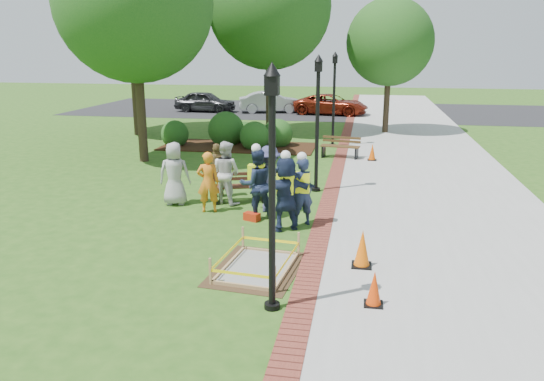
% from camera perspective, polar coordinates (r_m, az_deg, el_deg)
% --- Properties ---
extents(ground, '(100.00, 100.00, 0.00)m').
position_cam_1_polar(ground, '(12.54, -3.23, -5.73)').
color(ground, '#285116').
rests_on(ground, ground).
extents(sidewalk, '(6.00, 60.00, 0.02)m').
position_cam_1_polar(sidewalk, '(21.97, 15.81, 2.94)').
color(sidewalk, '#9E9E99').
rests_on(sidewalk, ground).
extents(brick_edging, '(0.50, 60.00, 0.03)m').
position_cam_1_polar(brick_edging, '(21.87, 7.30, 3.36)').
color(brick_edging, maroon).
rests_on(brick_edging, ground).
extents(mulch_bed, '(7.00, 3.00, 0.05)m').
position_cam_1_polar(mulch_bed, '(24.49, -3.64, 4.74)').
color(mulch_bed, '#381E0F').
rests_on(mulch_bed, ground).
extents(parking_lot, '(36.00, 12.00, 0.01)m').
position_cam_1_polar(parking_lot, '(38.74, 6.05, 8.57)').
color(parking_lot, black).
rests_on(parking_lot, ground).
extents(wet_concrete_pad, '(1.94, 2.47, 0.55)m').
position_cam_1_polar(wet_concrete_pad, '(11.07, -1.60, -7.35)').
color(wet_concrete_pad, '#47331E').
rests_on(wet_concrete_pad, ground).
extents(bench_near, '(1.65, 0.96, 0.85)m').
position_cam_1_polar(bench_near, '(15.77, -3.56, -0.27)').
color(bench_near, brown).
rests_on(bench_near, ground).
extents(bench_far, '(1.66, 0.78, 0.87)m').
position_cam_1_polar(bench_far, '(22.16, 7.32, 4.20)').
color(bench_far, '#4E391B').
rests_on(bench_far, ground).
extents(cone_front, '(0.34, 0.34, 0.67)m').
position_cam_1_polar(cone_front, '(9.74, 10.93, -10.38)').
color(cone_front, black).
rests_on(cone_front, ground).
extents(cone_back, '(0.42, 0.42, 0.82)m').
position_cam_1_polar(cone_back, '(11.28, 9.68, -6.25)').
color(cone_back, black).
rests_on(cone_back, ground).
extents(cone_far, '(0.35, 0.35, 0.69)m').
position_cam_1_polar(cone_far, '(21.82, 10.73, 4.04)').
color(cone_far, black).
rests_on(cone_far, ground).
extents(toolbox, '(0.47, 0.37, 0.21)m').
position_cam_1_polar(toolbox, '(14.13, -2.18, -2.83)').
color(toolbox, '#AD230D').
rests_on(toolbox, ground).
extents(lamp_near, '(0.28, 0.28, 4.26)m').
position_cam_1_polar(lamp_near, '(8.75, 0.01, 1.97)').
color(lamp_near, black).
rests_on(lamp_near, ground).
extents(lamp_mid, '(0.28, 0.28, 4.26)m').
position_cam_1_polar(lamp_mid, '(16.57, 4.92, 8.26)').
color(lamp_mid, black).
rests_on(lamp_mid, ground).
extents(lamp_far, '(0.28, 0.28, 4.26)m').
position_cam_1_polar(lamp_far, '(24.51, 6.69, 10.49)').
color(lamp_far, black).
rests_on(lamp_far, ground).
extents(tree_left, '(5.92, 5.92, 9.01)m').
position_cam_1_polar(tree_left, '(21.63, -14.61, 18.91)').
color(tree_left, '#3D2D1E').
rests_on(tree_left, ground).
extents(tree_back, '(6.16, 6.16, 9.44)m').
position_cam_1_polar(tree_back, '(27.92, -0.27, 19.11)').
color(tree_back, '#3D2D1E').
rests_on(tree_back, ground).
extents(tree_right, '(4.48, 4.48, 6.92)m').
position_cam_1_polar(tree_right, '(28.92, 12.58, 15.30)').
color(tree_right, '#3D2D1E').
rests_on(tree_right, ground).
extents(shrub_a, '(1.28, 1.28, 1.28)m').
position_cam_1_polar(shrub_a, '(25.19, -10.35, 4.78)').
color(shrub_a, '#144818').
rests_on(shrub_a, ground).
extents(shrub_b, '(1.68, 1.68, 1.68)m').
position_cam_1_polar(shrub_b, '(25.14, -4.93, 4.95)').
color(shrub_b, '#144818').
rests_on(shrub_b, ground).
extents(shrub_c, '(1.35, 1.35, 1.35)m').
position_cam_1_polar(shrub_c, '(23.98, -1.86, 4.49)').
color(shrub_c, '#144818').
rests_on(shrub_c, ground).
extents(shrub_d, '(1.38, 1.38, 1.38)m').
position_cam_1_polar(shrub_d, '(24.57, 0.63, 4.76)').
color(shrub_d, '#144818').
rests_on(shrub_d, ground).
extents(shrub_e, '(1.07, 1.07, 1.07)m').
position_cam_1_polar(shrub_e, '(25.72, -3.07, 5.22)').
color(shrub_e, '#144818').
rests_on(shrub_e, ground).
extents(casual_person_a, '(0.64, 0.47, 1.84)m').
position_cam_1_polar(casual_person_a, '(15.58, -10.44, 1.78)').
color(casual_person_a, '#9B9B9B').
rests_on(casual_person_a, ground).
extents(casual_person_b, '(0.62, 0.48, 1.71)m').
position_cam_1_polar(casual_person_b, '(14.76, -6.88, 0.90)').
color(casual_person_b, orange).
rests_on(casual_person_b, ground).
extents(casual_person_c, '(0.70, 0.59, 1.85)m').
position_cam_1_polar(casual_person_c, '(15.48, -4.97, 1.91)').
color(casual_person_c, silver).
rests_on(casual_person_c, ground).
extents(casual_person_d, '(0.59, 0.45, 1.66)m').
position_cam_1_polar(casual_person_d, '(16.24, -5.89, 2.16)').
color(casual_person_d, brown).
rests_on(casual_person_d, ground).
extents(casual_person_e, '(0.64, 0.46, 1.86)m').
position_cam_1_polar(casual_person_e, '(14.66, -0.30, 1.22)').
color(casual_person_e, '#35365D').
rests_on(casual_person_e, ground).
extents(hivis_worker_a, '(0.72, 0.65, 2.04)m').
position_cam_1_polar(hivis_worker_a, '(13.17, 1.45, -0.09)').
color(hivis_worker_a, '#182840').
rests_on(hivis_worker_a, ground).
extents(hivis_worker_b, '(0.68, 0.61, 1.93)m').
position_cam_1_polar(hivis_worker_b, '(13.55, 3.18, 0.11)').
color(hivis_worker_b, '#161D39').
rests_on(hivis_worker_b, ground).
extents(hivis_worker_c, '(0.71, 0.62, 2.03)m').
position_cam_1_polar(hivis_worker_c, '(14.10, -1.69, 0.93)').
color(hivis_worker_c, '#151638').
rests_on(hivis_worker_c, ground).
extents(parked_car_a, '(2.49, 4.98, 1.57)m').
position_cam_1_polar(parked_car_a, '(38.02, -7.16, 8.40)').
color(parked_car_a, '#242426').
rests_on(parked_car_a, ground).
extents(parked_car_b, '(3.17, 5.15, 1.56)m').
position_cam_1_polar(parked_car_b, '(37.32, -0.14, 8.39)').
color(parked_car_b, '#AEAEB3').
rests_on(parked_car_b, ground).
extents(parked_car_c, '(2.63, 4.80, 1.49)m').
position_cam_1_polar(parked_car_c, '(36.43, 6.34, 8.13)').
color(parked_car_c, maroon).
rests_on(parked_car_c, ground).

